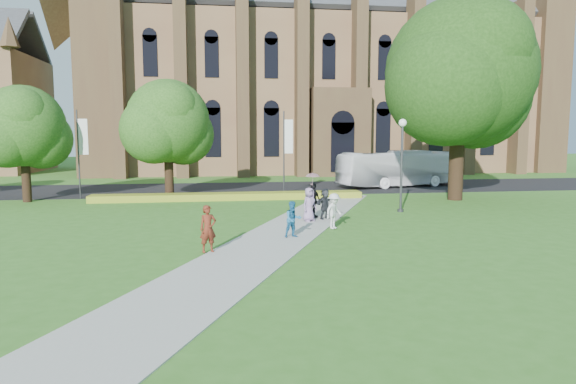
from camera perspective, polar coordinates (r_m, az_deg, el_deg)
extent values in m
plane|color=#366C20|center=(21.79, -0.23, -5.23)|extent=(160.00, 160.00, 0.00)
cube|color=black|center=(41.46, -4.10, 0.41)|extent=(160.00, 10.00, 0.02)
cube|color=#B2B2A8|center=(22.75, -0.58, -4.67)|extent=(15.58, 28.54, 0.04)
cube|color=gold|center=(34.59, -6.58, -0.49)|extent=(18.00, 1.40, 0.45)
cube|color=olive|center=(62.61, 3.78, 10.28)|extent=(52.00, 16.00, 17.00)
cube|color=brown|center=(55.66, -20.66, 12.41)|extent=(3.50, 3.50, 21.00)
cube|color=brown|center=(66.10, 26.87, 11.14)|extent=(3.50, 3.50, 21.00)
cube|color=brown|center=(53.71, 5.76, 6.60)|extent=(6.00, 2.50, 9.00)
cylinder|color=#38383D|center=(29.61, 12.50, 2.44)|extent=(0.14, 0.14, 4.80)
sphere|color=white|center=(29.54, 12.62, 7.51)|extent=(0.44, 0.44, 0.44)
cylinder|color=#38383D|center=(29.86, 12.38, -2.01)|extent=(0.36, 0.36, 0.15)
cylinder|color=#332114|center=(35.89, 18.23, 4.41)|extent=(0.96, 0.96, 6.60)
sphere|color=#17350E|center=(36.09, 18.53, 12.52)|extent=(9.60, 9.60, 9.60)
cylinder|color=#332114|center=(37.20, -27.11, 1.96)|extent=(0.56, 0.56, 3.85)
sphere|color=#1B4314|center=(37.12, -27.35, 6.54)|extent=(5.20, 5.20, 5.20)
cylinder|color=#332114|center=(35.82, -13.10, 2.58)|extent=(0.60, 0.60, 4.12)
sphere|color=#1B4314|center=(35.75, -13.23, 7.68)|extent=(5.60, 5.60, 5.60)
cylinder|color=#38383D|center=(36.68, -0.46, 4.31)|extent=(0.10, 0.10, 6.00)
cube|color=white|center=(36.71, 0.08, 6.18)|extent=(0.60, 0.02, 2.40)
cylinder|color=#38383D|center=(37.45, -22.25, 3.86)|extent=(0.10, 0.10, 6.00)
cube|color=white|center=(37.34, -21.81, 5.72)|extent=(0.60, 0.02, 2.40)
imported|color=silver|center=(43.44, 12.19, 2.55)|extent=(10.99, 5.14, 2.98)
imported|color=#5E2415|center=(19.32, -8.88, -4.05)|extent=(0.75, 0.61, 1.76)
imported|color=#1C5F8E|center=(21.79, 0.56, -3.05)|extent=(0.88, 0.75, 1.55)
imported|color=silver|center=(23.83, 5.12, -2.13)|extent=(1.21, 1.15, 1.65)
imported|color=black|center=(26.83, 2.78, -0.95)|extent=(1.11, 0.99, 1.81)
imported|color=gray|center=(25.75, 2.38, -1.39)|extent=(0.99, 0.91, 1.70)
imported|color=#25282D|center=(26.50, 4.15, -1.30)|extent=(1.49, 1.20, 1.59)
imported|color=#D79898|center=(25.74, 2.75, 1.22)|extent=(0.85, 0.85, 0.63)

